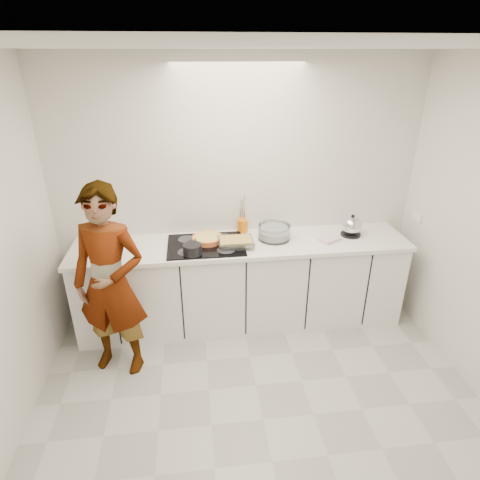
{
  "coord_description": "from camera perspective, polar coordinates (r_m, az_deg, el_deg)",
  "views": [
    {
      "loc": [
        -0.45,
        -2.17,
        2.58
      ],
      "look_at": [
        -0.05,
        1.05,
        1.05
      ],
      "focal_mm": 30.0,
      "sensor_mm": 36.0,
      "label": 1
    }
  ],
  "objects": [
    {
      "name": "floor",
      "position": [
        3.4,
        3.33,
        -24.15
      ],
      "size": [
        3.6,
        3.2,
        0.0
      ],
      "primitive_type": "cube",
      "color": "#B6B5AE",
      "rests_on": "ground"
    },
    {
      "name": "ceiling",
      "position": [
        2.22,
        5.17,
        25.69
      ],
      "size": [
        3.6,
        3.2,
        0.0
      ],
      "primitive_type": "cube",
      "color": "white",
      "rests_on": "wall_back"
    },
    {
      "name": "wall_back",
      "position": [
        4.01,
        -0.27,
        6.61
      ],
      "size": [
        3.6,
        0.0,
        2.6
      ],
      "primitive_type": "cube",
      "color": "silver",
      "rests_on": "ground"
    },
    {
      "name": "base_cabinets",
      "position": [
        4.09,
        0.3,
        -6.42
      ],
      "size": [
        3.2,
        0.58,
        0.87
      ],
      "primitive_type": "cube",
      "color": "white",
      "rests_on": "floor"
    },
    {
      "name": "countertop",
      "position": [
        3.87,
        0.31,
        -0.67
      ],
      "size": [
        3.24,
        0.64,
        0.04
      ],
      "primitive_type": "cube",
      "color": "white",
      "rests_on": "base_cabinets"
    },
    {
      "name": "hob",
      "position": [
        3.81,
        -4.87,
        -0.71
      ],
      "size": [
        0.72,
        0.54,
        0.01
      ],
      "primitive_type": "cube",
      "color": "black",
      "rests_on": "countertop"
    },
    {
      "name": "tart_dish",
      "position": [
        3.86,
        -4.66,
        0.21
      ],
      "size": [
        0.35,
        0.35,
        0.05
      ],
      "color": "#CD6132",
      "rests_on": "hob"
    },
    {
      "name": "saucepan",
      "position": [
        3.62,
        -6.79,
        -1.31
      ],
      "size": [
        0.22,
        0.22,
        0.16
      ],
      "color": "black",
      "rests_on": "hob"
    },
    {
      "name": "baking_dish",
      "position": [
        3.77,
        -0.63,
        -0.26
      ],
      "size": [
        0.33,
        0.24,
        0.06
      ],
      "color": "silver",
      "rests_on": "hob"
    },
    {
      "name": "mixing_bowl",
      "position": [
        3.93,
        4.88,
        1.07
      ],
      "size": [
        0.41,
        0.41,
        0.15
      ],
      "color": "silver",
      "rests_on": "countertop"
    },
    {
      "name": "tea_towel",
      "position": [
        4.0,
        12.57,
        0.14
      ],
      "size": [
        0.24,
        0.22,
        0.03
      ],
      "primitive_type": "cube",
      "rotation": [
        0.0,
        0.0,
        0.49
      ],
      "color": "white",
      "rests_on": "countertop"
    },
    {
      "name": "kettle",
      "position": [
        4.13,
        15.58,
        1.86
      ],
      "size": [
        0.24,
        0.24,
        0.22
      ],
      "color": "black",
      "rests_on": "countertop"
    },
    {
      "name": "utensil_crock",
      "position": [
        4.08,
        0.39,
        2.07
      ],
      "size": [
        0.13,
        0.13,
        0.13
      ],
      "primitive_type": "cylinder",
      "rotation": [
        0.0,
        0.0,
        0.26
      ],
      "color": "orange",
      "rests_on": "countertop"
    },
    {
      "name": "cook",
      "position": [
        3.48,
        -17.96,
        -5.92
      ],
      "size": [
        0.71,
        0.56,
        1.7
      ],
      "primitive_type": "imported",
      "rotation": [
        0.0,
        0.0,
        -0.28
      ],
      "color": "white",
      "rests_on": "floor"
    }
  ]
}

